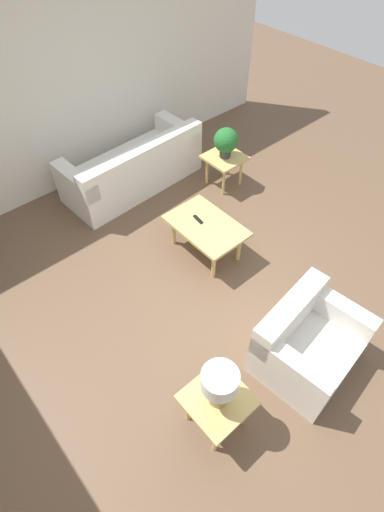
{
  "coord_description": "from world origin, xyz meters",
  "views": [
    {
      "loc": [
        -1.8,
        1.95,
        3.69
      ],
      "look_at": [
        0.33,
        0.09,
        0.55
      ],
      "focal_mm": 28.0,
      "sensor_mm": 36.0,
      "label": 1
    }
  ],
  "objects": [
    {
      "name": "ground_plane",
      "position": [
        0.0,
        0.0,
        0.0
      ],
      "size": [
        14.0,
        14.0,
        0.0
      ],
      "primitive_type": "plane",
      "color": "brown"
    },
    {
      "name": "side_table_plant",
      "position": [
        1.5,
        -1.54,
        0.4
      ],
      "size": [
        0.52,
        0.52,
        0.47
      ],
      "color": "tan",
      "rests_on": "ground_plane"
    },
    {
      "name": "table_lamp",
      "position": [
        -0.94,
        0.92,
        0.75
      ],
      "size": [
        0.3,
        0.3,
        0.43
      ],
      "color": "#997F4C",
      "rests_on": "side_table_lamp"
    },
    {
      "name": "side_table_lamp",
      "position": [
        -0.94,
        0.92,
        0.4
      ],
      "size": [
        0.52,
        0.52,
        0.47
      ],
      "color": "tan",
      "rests_on": "ground_plane"
    },
    {
      "name": "sofa",
      "position": [
        2.31,
        -0.54,
        0.3
      ],
      "size": [
        0.92,
        2.03,
        0.78
      ],
      "rotation": [
        0.0,
        0.0,
        1.62
      ],
      "color": "white",
      "rests_on": "ground_plane"
    },
    {
      "name": "wall_right",
      "position": [
        3.06,
        0.0,
        1.35
      ],
      "size": [
        0.12,
        7.2,
        2.7
      ],
      "color": "silver",
      "rests_on": "ground_plane"
    },
    {
      "name": "potted_plant",
      "position": [
        1.5,
        -1.54,
        0.71
      ],
      "size": [
        0.33,
        0.33,
        0.42
      ],
      "color": "#333338",
      "rests_on": "side_table_plant"
    },
    {
      "name": "coffee_table",
      "position": [
        0.66,
        -0.42,
        0.4
      ],
      "size": [
        0.93,
        0.62,
        0.45
      ],
      "color": "tan",
      "rests_on": "ground_plane"
    },
    {
      "name": "remote_control",
      "position": [
        0.79,
        -0.4,
        0.46
      ],
      "size": [
        0.16,
        0.06,
        0.02
      ],
      "color": "black",
      "rests_on": "coffee_table"
    },
    {
      "name": "armchair",
      "position": [
        -1.06,
        -0.14,
        0.3
      ],
      "size": [
        0.88,
        1.04,
        0.75
      ],
      "rotation": [
        0.0,
        0.0,
        -1.46
      ],
      "color": "silver",
      "rests_on": "ground_plane"
    }
  ]
}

